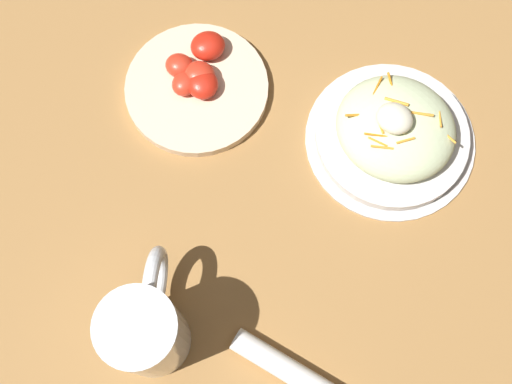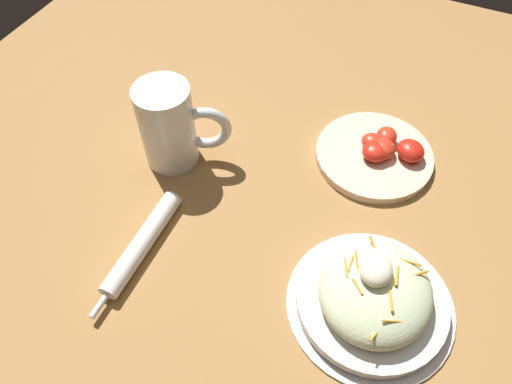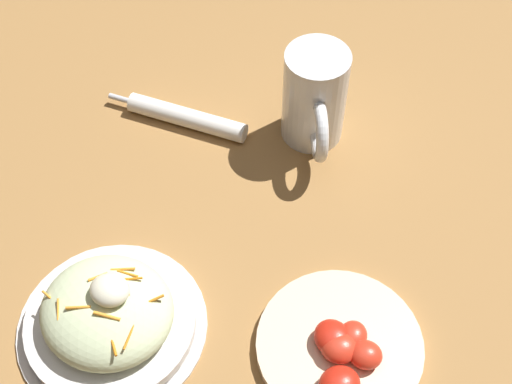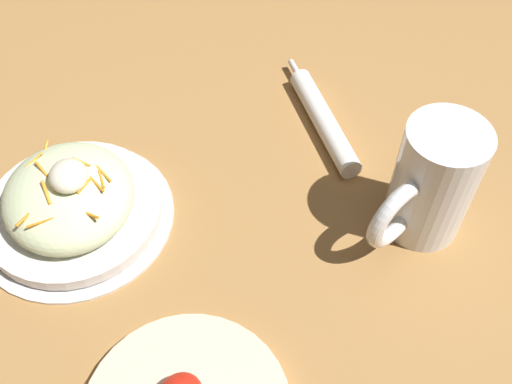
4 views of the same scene
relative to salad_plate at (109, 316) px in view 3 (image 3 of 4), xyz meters
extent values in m
plane|color=#9E703D|center=(0.09, 0.17, -0.03)|extent=(1.43, 1.43, 0.00)
cylinder|color=silver|center=(0.00, 0.00, -0.03)|extent=(0.23, 0.23, 0.01)
cylinder|color=silver|center=(0.00, 0.00, -0.01)|extent=(0.20, 0.20, 0.02)
ellipsoid|color=beige|center=(0.00, 0.00, 0.01)|extent=(0.16, 0.15, 0.06)
cylinder|color=orange|center=(0.05, 0.02, 0.04)|extent=(0.02, 0.02, 0.01)
cylinder|color=orange|center=(0.00, 0.04, 0.04)|extent=(0.03, 0.01, 0.00)
cylinder|color=orange|center=(0.01, -0.02, 0.04)|extent=(0.03, 0.01, 0.01)
cylinder|color=orange|center=(0.03, -0.04, 0.03)|extent=(0.02, 0.02, 0.00)
cylinder|color=orange|center=(-0.02, 0.02, 0.04)|extent=(0.02, 0.02, 0.00)
cylinder|color=orange|center=(-0.04, -0.03, 0.04)|extent=(0.01, 0.02, 0.01)
cylinder|color=orange|center=(-0.02, -0.02, 0.04)|extent=(0.03, 0.01, 0.00)
cylinder|color=orange|center=(0.05, -0.03, 0.04)|extent=(0.01, 0.03, 0.00)
cylinder|color=orange|center=(0.01, 0.00, 0.04)|extent=(0.02, 0.02, 0.01)
cylinder|color=orange|center=(-0.06, -0.01, 0.03)|extent=(0.02, 0.01, 0.00)
cylinder|color=orange|center=(0.02, 0.02, 0.04)|extent=(0.02, 0.02, 0.00)
cylinder|color=orange|center=(0.01, 0.04, 0.04)|extent=(0.03, 0.00, 0.00)
cylinder|color=orange|center=(0.01, 0.03, 0.04)|extent=(0.03, 0.02, 0.00)
ellipsoid|color=#EFEACC|center=(0.01, 0.01, 0.05)|extent=(0.05, 0.04, 0.03)
cylinder|color=white|center=(0.12, 0.38, 0.04)|extent=(0.09, 0.09, 0.15)
cylinder|color=orange|center=(0.12, 0.38, 0.01)|extent=(0.08, 0.08, 0.08)
cylinder|color=white|center=(0.12, 0.38, 0.05)|extent=(0.08, 0.08, 0.01)
torus|color=white|center=(0.15, 0.33, 0.04)|extent=(0.05, 0.08, 0.09)
cylinder|color=white|center=(-0.05, 0.33, -0.02)|extent=(0.18, 0.03, 0.03)
cylinder|color=silver|center=(-0.16, 0.33, -0.02)|extent=(0.04, 0.01, 0.01)
cylinder|color=beige|center=(0.26, 0.07, -0.02)|extent=(0.20, 0.20, 0.01)
ellipsoid|color=red|center=(0.25, 0.07, 0.00)|extent=(0.06, 0.06, 0.03)
ellipsoid|color=red|center=(0.26, 0.06, 0.00)|extent=(0.05, 0.05, 0.03)
ellipsoid|color=red|center=(0.29, 0.06, 0.00)|extent=(0.04, 0.04, 0.03)
ellipsoid|color=red|center=(0.27, 0.08, 0.00)|extent=(0.03, 0.04, 0.02)
camera|label=1|loc=(-0.02, 0.38, 0.79)|focal=46.08mm
camera|label=2|loc=(-0.32, 0.02, 0.59)|focal=34.08mm
camera|label=3|loc=(0.30, -0.29, 0.76)|focal=50.09mm
camera|label=4|loc=(0.45, 0.08, 0.54)|focal=41.94mm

